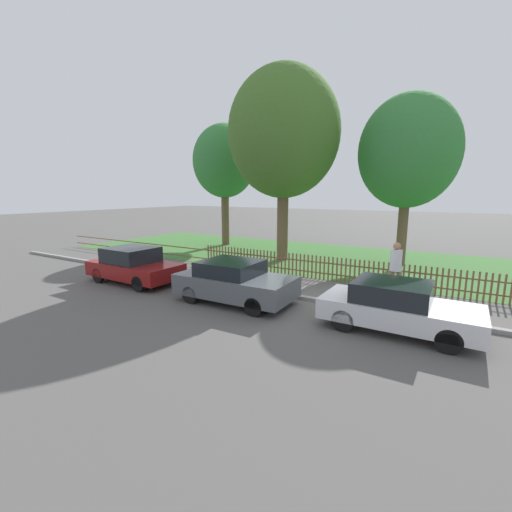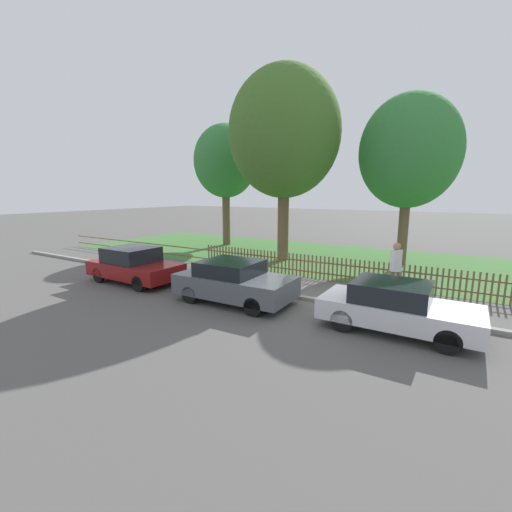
% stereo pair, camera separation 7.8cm
% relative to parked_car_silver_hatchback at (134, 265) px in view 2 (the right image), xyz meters
% --- Properties ---
extents(ground_plane, '(120.00, 120.00, 0.00)m').
position_rel_parked_car_silver_hatchback_xyz_m(ground_plane, '(7.29, 1.24, -0.69)').
color(ground_plane, '#565451').
extents(kerb_stone, '(35.69, 0.20, 0.12)m').
position_rel_parked_car_silver_hatchback_xyz_m(kerb_stone, '(7.29, 1.34, -0.63)').
color(kerb_stone, gray).
rests_on(kerb_stone, ground).
extents(grass_strip, '(35.69, 9.41, 0.01)m').
position_rel_parked_car_silver_hatchback_xyz_m(grass_strip, '(7.29, 8.85, -0.68)').
color(grass_strip, '#3D7033').
rests_on(grass_strip, ground).
extents(park_fence, '(35.69, 0.05, 0.99)m').
position_rel_parked_car_silver_hatchback_xyz_m(park_fence, '(7.29, 4.16, -0.20)').
color(park_fence, brown).
rests_on(park_fence, ground).
extents(parked_car_silver_hatchback, '(3.84, 1.87, 1.38)m').
position_rel_parked_car_silver_hatchback_xyz_m(parked_car_silver_hatchback, '(0.00, 0.00, 0.00)').
color(parked_car_silver_hatchback, maroon).
rests_on(parked_car_silver_hatchback, ground).
extents(parked_car_black_saloon, '(3.83, 1.95, 1.34)m').
position_rel_parked_car_silver_hatchback_xyz_m(parked_car_black_saloon, '(4.80, 0.01, -0.01)').
color(parked_car_black_saloon, '#51565B').
rests_on(parked_car_black_saloon, ground).
extents(parked_car_navy_estate, '(3.83, 1.76, 1.27)m').
position_rel_parked_car_silver_hatchback_xyz_m(parked_car_navy_estate, '(9.69, 0.20, -0.05)').
color(parked_car_navy_estate, silver).
rests_on(parked_car_navy_estate, ground).
extents(covered_motorcycle, '(1.93, 0.92, 0.99)m').
position_rel_parked_car_silver_hatchback_xyz_m(covered_motorcycle, '(3.66, 2.22, -0.07)').
color(covered_motorcycle, black).
rests_on(covered_motorcycle, ground).
extents(tree_nearest_kerb, '(4.10, 4.10, 7.87)m').
position_rel_parked_car_silver_hatchback_xyz_m(tree_nearest_kerb, '(-2.70, 9.86, 4.78)').
color(tree_nearest_kerb, brown).
rests_on(tree_nearest_kerb, ground).
extents(tree_behind_motorcycle, '(5.55, 5.55, 9.60)m').
position_rel_parked_car_silver_hatchback_xyz_m(tree_behind_motorcycle, '(2.94, 7.13, 5.69)').
color(tree_behind_motorcycle, brown).
rests_on(tree_behind_motorcycle, ground).
extents(tree_mid_park, '(4.58, 4.58, 8.03)m').
position_rel_parked_car_silver_hatchback_xyz_m(tree_mid_park, '(8.47, 9.16, 4.68)').
color(tree_mid_park, brown).
rests_on(tree_mid_park, ground).
extents(pedestrian_near_fence, '(0.43, 0.42, 1.87)m').
position_rel_parked_car_silver_hatchback_xyz_m(pedestrian_near_fence, '(9.15, 3.22, 0.37)').
color(pedestrian_near_fence, '#7F6B51').
rests_on(pedestrian_near_fence, ground).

